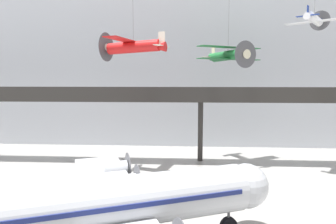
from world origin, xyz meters
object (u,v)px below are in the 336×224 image
object	(u,v)px
airliner_silver_main	(103,205)
suspended_plane_green_biplane	(228,55)
suspended_plane_white_twin	(314,19)
suspended_plane_red_highwing	(134,47)

from	to	relation	value
airliner_silver_main	suspended_plane_green_biplane	bearing A→B (deg)	43.30
suspended_plane_white_twin	suspended_plane_red_highwing	bearing A→B (deg)	133.65
suspended_plane_white_twin	suspended_plane_green_biplane	size ratio (longest dim) A/B	0.64
suspended_plane_red_highwing	airliner_silver_main	bearing A→B (deg)	108.91
suspended_plane_green_biplane	airliner_silver_main	bearing A→B (deg)	-54.83
suspended_plane_white_twin	suspended_plane_red_highwing	world-z (taller)	suspended_plane_white_twin
suspended_plane_white_twin	suspended_plane_green_biplane	bearing A→B (deg)	108.14
airliner_silver_main	suspended_plane_red_highwing	world-z (taller)	suspended_plane_red_highwing
airliner_silver_main	suspended_plane_white_twin	xyz separation A→B (m)	(20.44, 19.98, 15.05)
airliner_silver_main	suspended_plane_green_biplane	size ratio (longest dim) A/B	2.89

